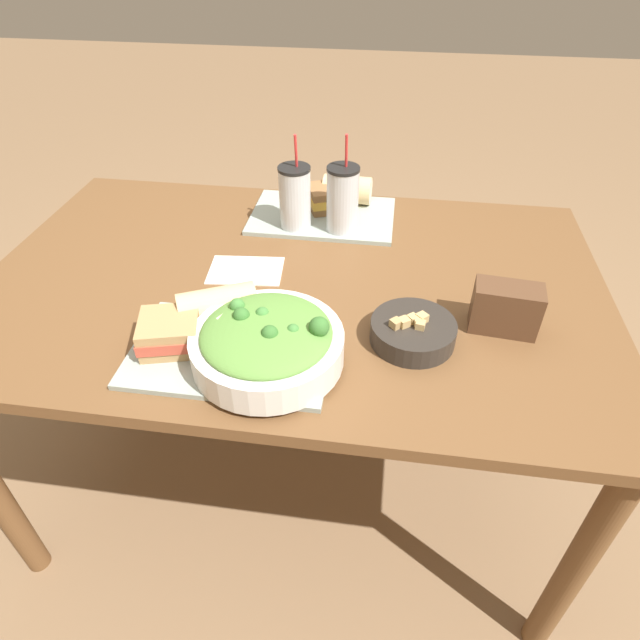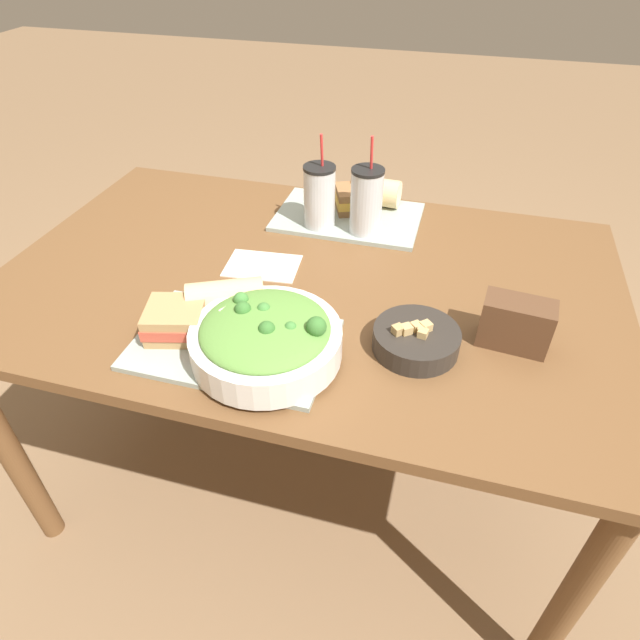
# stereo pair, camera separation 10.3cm
# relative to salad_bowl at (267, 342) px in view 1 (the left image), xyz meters

# --- Properties ---
(ground_plane) EXTENTS (12.00, 12.00, 0.00)m
(ground_plane) POSITION_rel_salad_bowl_xyz_m (-0.01, 0.30, -0.83)
(ground_plane) COLOR #846647
(dining_table) EXTENTS (1.49, 0.95, 0.77)m
(dining_table) POSITION_rel_salad_bowl_xyz_m (-0.01, 0.30, -0.15)
(dining_table) COLOR brown
(dining_table) RESTS_ON ground_plane
(tray_near) EXTENTS (0.40, 0.26, 0.01)m
(tray_near) POSITION_rel_salad_bowl_xyz_m (-0.08, 0.02, -0.05)
(tray_near) COLOR #99A89E
(tray_near) RESTS_ON dining_table
(tray_far) EXTENTS (0.40, 0.26, 0.01)m
(tray_far) POSITION_rel_salad_bowl_xyz_m (0.02, 0.61, -0.05)
(tray_far) COLOR #99A89E
(tray_far) RESTS_ON dining_table
(salad_bowl) EXTENTS (0.30, 0.30, 0.11)m
(salad_bowl) POSITION_rel_salad_bowl_xyz_m (0.00, 0.00, 0.00)
(salad_bowl) COLOR white
(salad_bowl) RESTS_ON tray_near
(soup_bowl) EXTENTS (0.18, 0.18, 0.06)m
(soup_bowl) POSITION_rel_salad_bowl_xyz_m (0.28, 0.11, -0.03)
(soup_bowl) COLOR #2D2823
(soup_bowl) RESTS_ON dining_table
(sandwich_near) EXTENTS (0.15, 0.14, 0.06)m
(sandwich_near) POSITION_rel_salad_bowl_xyz_m (-0.20, 0.02, -0.01)
(sandwich_near) COLOR tan
(sandwich_near) RESTS_ON tray_near
(baguette_near) EXTENTS (0.18, 0.14, 0.08)m
(baguette_near) POSITION_rel_salad_bowl_xyz_m (-0.13, 0.10, -0.01)
(baguette_near) COLOR #DBBC84
(baguette_near) RESTS_ON tray_near
(sandwich_far) EXTENTS (0.14, 0.14, 0.06)m
(sandwich_far) POSITION_rel_salad_bowl_xyz_m (0.03, 0.65, -0.01)
(sandwich_far) COLOR olive
(sandwich_far) RESTS_ON tray_far
(baguette_far) EXTENTS (0.14, 0.09, 0.08)m
(baguette_far) POSITION_rel_salad_bowl_xyz_m (0.08, 0.70, -0.01)
(baguette_far) COLOR #DBBC84
(baguette_far) RESTS_ON tray_far
(drink_cup_dark) EXTENTS (0.09, 0.09, 0.25)m
(drink_cup_dark) POSITION_rel_salad_bowl_xyz_m (-0.04, 0.54, 0.03)
(drink_cup_dark) COLOR silver
(drink_cup_dark) RESTS_ON tray_far
(drink_cup_red) EXTENTS (0.09, 0.09, 0.26)m
(drink_cup_red) POSITION_rel_salad_bowl_xyz_m (0.08, 0.54, 0.04)
(drink_cup_red) COLOR silver
(drink_cup_red) RESTS_ON tray_far
(chip_bag) EXTENTS (0.14, 0.08, 0.11)m
(chip_bag) POSITION_rel_salad_bowl_xyz_m (0.47, 0.18, -0.00)
(chip_bag) COLOR brown
(chip_bag) RESTS_ON dining_table
(napkin_folded) EXTENTS (0.19, 0.14, 0.00)m
(napkin_folded) POSITION_rel_salad_bowl_xyz_m (-0.13, 0.31, -0.06)
(napkin_folded) COLOR silver
(napkin_folded) RESTS_ON dining_table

